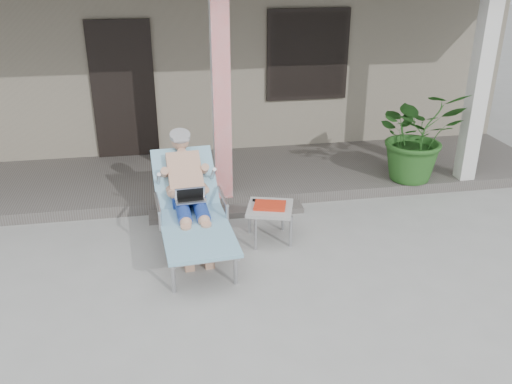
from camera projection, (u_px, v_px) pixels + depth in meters
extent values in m
plane|color=#9E9E99|center=(250.00, 295.00, 5.42)|extent=(60.00, 60.00, 0.00)
cube|color=#9E947D|center=(195.00, 43.00, 10.67)|extent=(10.00, 5.00, 3.00)
cube|color=black|center=(124.00, 91.00, 8.30)|extent=(0.95, 0.06, 2.10)
cube|color=black|center=(308.00, 55.00, 8.58)|extent=(1.20, 0.06, 1.30)
cube|color=black|center=(308.00, 55.00, 8.58)|extent=(1.32, 0.05, 1.42)
cube|color=#605B56|center=(217.00, 176.00, 8.09)|extent=(10.00, 2.00, 0.15)
cube|color=red|center=(221.00, 99.00, 6.77)|extent=(0.22, 0.22, 2.61)
cube|color=silver|center=(478.00, 88.00, 7.32)|extent=(0.22, 0.22, 2.61)
cube|color=#605B56|center=(227.00, 212.00, 7.07)|extent=(2.00, 0.30, 0.07)
cylinder|color=#B7B7BC|center=(173.00, 276.00, 5.38)|extent=(0.04, 0.04, 0.38)
cylinder|color=#B7B7BC|center=(236.00, 268.00, 5.52)|extent=(0.04, 0.04, 0.38)
cylinder|color=#B7B7BC|center=(162.00, 220.00, 6.52)|extent=(0.04, 0.04, 0.38)
cylinder|color=#B7B7BC|center=(213.00, 214.00, 6.66)|extent=(0.04, 0.04, 0.38)
cube|color=#B7B7BC|center=(197.00, 233.00, 5.79)|extent=(0.72, 1.28, 0.03)
cube|color=#8CCED8|center=(197.00, 231.00, 5.78)|extent=(0.83, 1.33, 0.04)
cube|color=#B7B7BC|center=(185.00, 181.00, 6.49)|extent=(0.68, 0.63, 0.50)
cube|color=#8CCED8|center=(185.00, 178.00, 6.48)|extent=(0.78, 0.71, 0.57)
cylinder|color=#9F9FA1|center=(180.00, 135.00, 6.56)|extent=(0.27, 0.27, 0.13)
cube|color=silver|center=(190.00, 199.00, 6.10)|extent=(0.35, 0.26, 0.24)
cube|color=#AAAAA5|center=(270.00, 208.00, 6.30)|extent=(0.64, 0.64, 0.04)
cylinder|color=#B7B7BC|center=(256.00, 234.00, 6.16)|extent=(0.04, 0.04, 0.39)
cylinder|color=#B7B7BC|center=(291.00, 231.00, 6.23)|extent=(0.04, 0.04, 0.39)
cylinder|color=#B7B7BC|center=(250.00, 218.00, 6.54)|extent=(0.04, 0.04, 0.39)
cylinder|color=#B7B7BC|center=(283.00, 216.00, 6.60)|extent=(0.04, 0.04, 0.39)
cube|color=red|center=(270.00, 205.00, 6.28)|extent=(0.42, 0.36, 0.03)
cube|color=black|center=(268.00, 201.00, 6.40)|extent=(0.35, 0.12, 0.04)
imported|color=#26591E|center=(417.00, 135.00, 7.56)|extent=(1.20, 1.04, 1.32)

